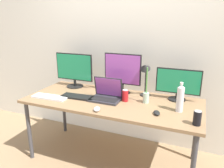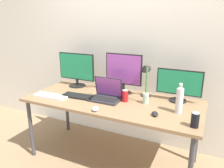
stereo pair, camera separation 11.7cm
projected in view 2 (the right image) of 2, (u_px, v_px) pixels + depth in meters
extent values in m
plane|color=#9E7F5B|center=(112.00, 158.00, 2.59)|extent=(16.00, 16.00, 0.00)
cube|color=silver|center=(132.00, 42.00, 2.72)|extent=(7.00, 0.08, 2.60)
cylinder|color=#424247|center=(31.00, 129.00, 2.55)|extent=(0.04, 0.04, 0.71)
cylinder|color=#424247|center=(67.00, 107.00, 3.15)|extent=(0.04, 0.04, 0.71)
cylinder|color=#424247|center=(197.00, 134.00, 2.42)|extent=(0.04, 0.04, 0.71)
cube|color=#93704C|center=(112.00, 101.00, 2.38)|extent=(1.89, 0.81, 0.03)
cylinder|color=black|center=(77.00, 86.00, 2.85)|extent=(0.21, 0.21, 0.01)
cylinder|color=black|center=(77.00, 82.00, 2.84)|extent=(0.03, 0.03, 0.08)
cube|color=black|center=(76.00, 66.00, 2.78)|extent=(0.50, 0.02, 0.34)
cube|color=#1E8C59|center=(76.00, 67.00, 2.77)|extent=(0.48, 0.01, 0.32)
cylinder|color=black|center=(123.00, 93.00, 2.59)|extent=(0.18, 0.18, 0.01)
cylinder|color=black|center=(123.00, 88.00, 2.57)|extent=(0.03, 0.03, 0.10)
cube|color=black|center=(124.00, 69.00, 2.50)|extent=(0.44, 0.02, 0.36)
cube|color=#A54CB2|center=(123.00, 69.00, 2.49)|extent=(0.41, 0.01, 0.33)
cylinder|color=black|center=(178.00, 100.00, 2.34)|extent=(0.18, 0.18, 0.01)
cylinder|color=black|center=(178.00, 97.00, 2.33)|extent=(0.03, 0.03, 0.06)
cube|color=black|center=(179.00, 82.00, 2.28)|extent=(0.47, 0.02, 0.27)
cube|color=#1E8C59|center=(179.00, 83.00, 2.27)|extent=(0.44, 0.01, 0.25)
cube|color=#2D2D33|center=(105.00, 99.00, 2.35)|extent=(0.33, 0.22, 0.02)
cube|color=black|center=(104.00, 99.00, 2.34)|extent=(0.29, 0.12, 0.00)
cube|color=#2D2D33|center=(109.00, 87.00, 2.40)|extent=(0.33, 0.05, 0.22)
cube|color=#A54CB2|center=(108.00, 87.00, 2.39)|extent=(0.29, 0.04, 0.20)
cube|color=black|center=(79.00, 96.00, 2.45)|extent=(0.40, 0.17, 0.02)
cube|color=white|center=(51.00, 96.00, 2.46)|extent=(0.41, 0.15, 0.02)
ellipsoid|color=black|center=(155.00, 114.00, 1.99)|extent=(0.09, 0.11, 0.03)
ellipsoid|color=silver|center=(95.00, 109.00, 2.10)|extent=(0.09, 0.11, 0.04)
cylinder|color=silver|center=(179.00, 101.00, 2.02)|extent=(0.07, 0.07, 0.24)
cone|color=silver|center=(181.00, 87.00, 1.98)|extent=(0.06, 0.06, 0.03)
cylinder|color=white|center=(181.00, 84.00, 1.97)|extent=(0.03, 0.03, 0.02)
cylinder|color=black|center=(195.00, 120.00, 1.77)|extent=(0.07, 0.07, 0.12)
cylinder|color=silver|center=(196.00, 113.00, 1.75)|extent=(0.06, 0.06, 0.00)
cylinder|color=red|center=(125.00, 96.00, 2.31)|extent=(0.07, 0.07, 0.12)
cylinder|color=silver|center=(125.00, 90.00, 2.29)|extent=(0.06, 0.06, 0.00)
cylinder|color=#B2D1B7|center=(146.00, 98.00, 2.26)|extent=(0.07, 0.07, 0.11)
cylinder|color=#519342|center=(147.00, 81.00, 2.20)|extent=(0.01, 0.01, 0.27)
cylinder|color=black|center=(146.00, 96.00, 2.48)|extent=(0.11, 0.11, 0.01)
cylinder|color=black|center=(146.00, 82.00, 2.44)|extent=(0.02, 0.02, 0.30)
cone|color=black|center=(146.00, 67.00, 2.33)|extent=(0.11, 0.12, 0.11)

